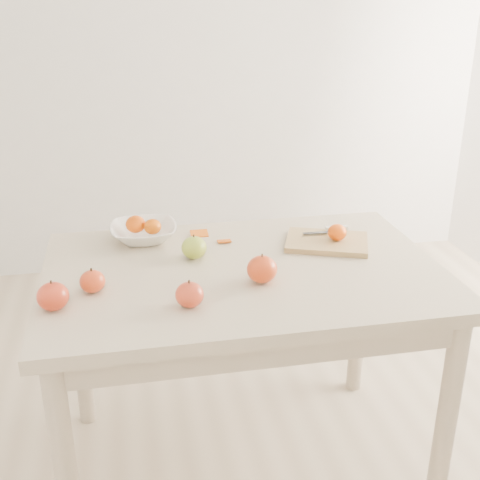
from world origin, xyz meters
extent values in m
plane|color=#C6B293|center=(0.00, 0.00, 0.00)|extent=(3.50, 3.50, 0.00)
plane|color=white|center=(0.00, 1.75, 1.35)|extent=(3.50, 0.00, 3.50)
cube|color=#C7B596|center=(0.00, 0.00, 0.73)|extent=(1.20, 0.80, 0.04)
cylinder|color=#BCAA8E|center=(-0.54, 0.34, 0.35)|extent=(0.06, 0.06, 0.71)
cylinder|color=#BCAA8E|center=(0.54, 0.34, 0.35)|extent=(0.06, 0.06, 0.71)
cylinder|color=#BCAA8E|center=(-0.54, -0.34, 0.35)|extent=(0.06, 0.06, 0.71)
cylinder|color=#BCAA8E|center=(0.54, -0.34, 0.35)|extent=(0.06, 0.06, 0.71)
cube|color=tan|center=(0.31, 0.12, 0.76)|extent=(0.32, 0.28, 0.02)
ellipsoid|color=orange|center=(0.34, 0.11, 0.80)|extent=(0.06, 0.06, 0.05)
imported|color=white|center=(-0.28, 0.28, 0.78)|extent=(0.22, 0.22, 0.05)
ellipsoid|color=#DB4B07|center=(-0.31, 0.29, 0.81)|extent=(0.07, 0.07, 0.06)
ellipsoid|color=#E36408|center=(-0.25, 0.27, 0.80)|extent=(0.06, 0.06, 0.05)
cube|color=#CA560E|center=(-0.10, 0.29, 0.75)|extent=(0.06, 0.05, 0.01)
cube|color=#CE540E|center=(-0.02, 0.21, 0.75)|extent=(0.05, 0.04, 0.01)
cube|color=white|center=(0.37, 0.20, 0.78)|extent=(0.08, 0.02, 0.01)
cube|color=#35383C|center=(0.29, 0.17, 0.78)|extent=(0.10, 0.02, 0.00)
ellipsoid|color=#5E8E1F|center=(-0.14, 0.10, 0.79)|extent=(0.08, 0.08, 0.07)
ellipsoid|color=#A0210F|center=(0.03, -0.11, 0.79)|extent=(0.09, 0.09, 0.08)
ellipsoid|color=#A51019|center=(-0.44, -0.08, 0.78)|extent=(0.07, 0.07, 0.06)
ellipsoid|color=maroon|center=(-0.54, -0.16, 0.79)|extent=(0.08, 0.08, 0.08)
ellipsoid|color=maroon|center=(-0.19, -0.21, 0.78)|extent=(0.08, 0.08, 0.07)
camera|label=1|loc=(-0.33, -1.63, 1.52)|focal=45.00mm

